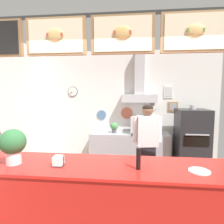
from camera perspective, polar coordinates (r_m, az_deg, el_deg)
name	(u,v)px	position (r m, az deg, el deg)	size (l,w,h in m)	color
back_wall_assembly	(128,105)	(4.84, 4.84, 2.26)	(4.60, 2.79, 2.94)	gray
service_counter	(120,210)	(2.44, 2.53, -27.34)	(3.95, 0.72, 1.05)	red
back_prep_counter	(129,151)	(4.81, 5.20, -11.50)	(1.91, 0.56, 0.89)	#A3A5AD
pizza_oven	(192,142)	(4.71, 22.75, -8.32)	(0.67, 0.69, 1.60)	#232326
shop_worker	(147,146)	(3.53, 10.45, -10.07)	(0.52, 0.27, 1.65)	#232328
espresso_machine	(142,126)	(4.64, 8.94, -4.02)	(0.54, 0.46, 0.39)	silver
potted_rosemary	(114,127)	(4.67, 0.65, -4.46)	(0.19, 0.19, 0.25)	#4C4C51
potted_sage	(159,129)	(4.76, 13.78, -4.94)	(0.16, 0.16, 0.20)	#9E563D
pepper_grinder	(138,157)	(2.07, 7.94, -13.30)	(0.05, 0.05, 0.27)	black
condiment_plate	(199,171)	(2.23, 24.73, -15.81)	(0.21, 0.21, 0.01)	white
napkin_holder	(58,161)	(2.26, -15.80, -14.02)	(0.13, 0.12, 0.12)	#262628
basil_vase	(13,145)	(2.45, -27.57, -8.75)	(0.29, 0.29, 0.40)	silver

